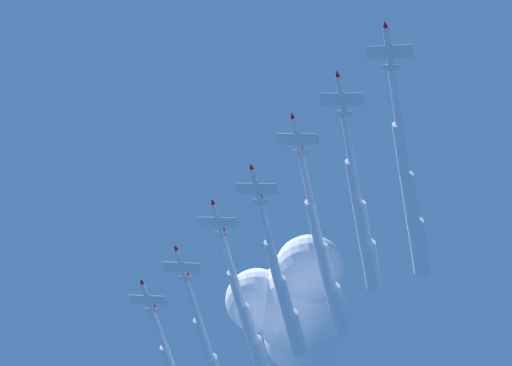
% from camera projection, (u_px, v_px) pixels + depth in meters
% --- Properties ---
extents(jet_lead, '(56.89, 27.40, 4.31)m').
position_uv_depth(jet_lead, '(411.00, 203.00, 192.50)').
color(jet_lead, silver).
extents(jet_port_inner, '(51.85, 24.63, 4.36)m').
position_uv_depth(jet_port_inner, '(363.00, 226.00, 197.06)').
color(jet_port_inner, silver).
extents(jet_starboard_inner, '(56.85, 27.37, 4.36)m').
position_uv_depth(jet_starboard_inner, '(327.00, 270.00, 206.94)').
color(jet_starboard_inner, silver).
extents(jet_port_mid, '(50.87, 24.50, 4.30)m').
position_uv_depth(jet_port_mid, '(285.00, 299.00, 208.75)').
color(jet_port_mid, silver).
extents(jet_starboard_mid, '(50.62, 24.40, 4.30)m').
position_uv_depth(jet_starboard_mid, '(249.00, 325.00, 216.49)').
color(jet_starboard_mid, silver).
extents(cloud_puff, '(40.22, 31.33, 25.18)m').
position_uv_depth(cloud_puff, '(298.00, 305.00, 238.72)').
color(cloud_puff, white).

